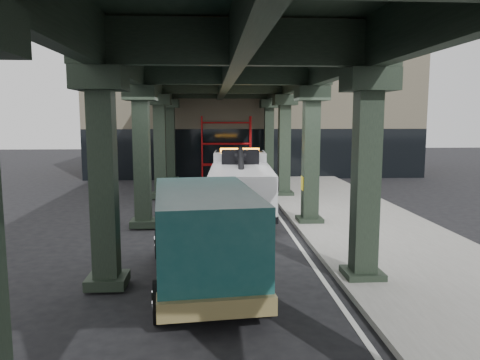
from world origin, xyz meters
name	(u,v)px	position (x,y,z in m)	size (l,w,h in m)	color
ground	(242,240)	(0.00, 0.00, 0.00)	(90.00, 90.00, 0.00)	black
sidewalk	(360,222)	(4.50, 2.00, 0.07)	(5.00, 40.00, 0.15)	gray
lane_stripe	(285,225)	(1.70, 2.00, 0.01)	(0.12, 38.00, 0.01)	silver
viaduct	(227,73)	(-0.40, 2.00, 5.46)	(7.40, 32.00, 6.40)	black
building	(251,116)	(2.00, 20.00, 4.00)	(22.00, 10.00, 8.00)	#C6B793
scaffolding	(226,147)	(0.00, 14.64, 2.11)	(3.08, 0.88, 4.00)	red
tow_truck	(240,181)	(0.23, 4.56, 1.31)	(2.75, 8.30, 2.69)	black
towed_van	(204,234)	(-1.18, -4.03, 1.25)	(2.80, 5.93, 2.33)	#134544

